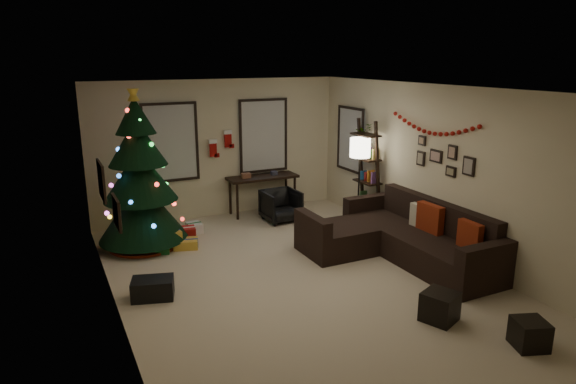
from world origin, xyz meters
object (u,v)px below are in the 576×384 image
object	(u,v)px
christmas_tree	(140,181)
bookshelf	(368,175)
desk	(263,180)
sofa	(399,239)
desk_chair	(281,205)

from	to	relation	value
christmas_tree	bookshelf	xyz separation A→B (m)	(4.05, -0.71, -0.16)
christmas_tree	desk	distance (m)	2.73
christmas_tree	bookshelf	world-z (taller)	christmas_tree
christmas_tree	sofa	distance (m)	4.32
christmas_tree	bookshelf	bearing A→B (deg)	-9.94
christmas_tree	desk	xyz separation A→B (m)	(2.56, 0.85, -0.45)
sofa	desk_chair	bearing A→B (deg)	109.90
christmas_tree	desk_chair	distance (m)	2.79
sofa	bookshelf	bearing A→B (deg)	73.16
desk	desk_chair	distance (m)	0.76
desk	desk_chair	world-z (taller)	desk
sofa	desk_chair	xyz separation A→B (m)	(-0.90, 2.50, 0.01)
sofa	bookshelf	world-z (taller)	bookshelf
christmas_tree	desk_chair	xyz separation A→B (m)	(2.66, 0.20, -0.82)
sofa	desk_chair	distance (m)	2.65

